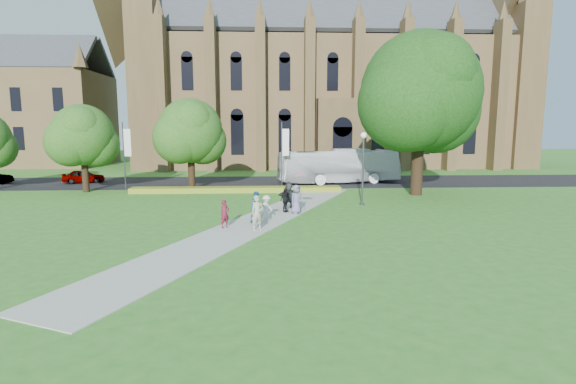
{
  "coord_description": "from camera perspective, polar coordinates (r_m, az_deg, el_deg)",
  "views": [
    {
      "loc": [
        0.51,
        -25.26,
        5.75
      ],
      "look_at": [
        1.91,
        2.41,
        1.6
      ],
      "focal_mm": 28.0,
      "sensor_mm": 36.0,
      "label": 1
    }
  ],
  "objects": [
    {
      "name": "tour_coach",
      "position": [
        44.78,
        6.5,
        3.29
      ],
      "size": [
        12.46,
        5.21,
        3.38
      ],
      "primitive_type": "imported",
      "rotation": [
        0.0,
        0.0,
        1.77
      ],
      "color": "silver",
      "rests_on": "road"
    },
    {
      "name": "pedestrian_6",
      "position": [
        24.55,
        -3.91,
        -2.65
      ],
      "size": [
        0.83,
        0.7,
        1.92
      ],
      "primitive_type": "imported",
      "rotation": [
        0.0,
        0.0,
        0.4
      ],
      "color": "#A9A28D",
      "rests_on": "footpath"
    },
    {
      "name": "ground",
      "position": [
        25.91,
        -3.97,
        -4.32
      ],
      "size": [
        160.0,
        160.0,
        0.0
      ],
      "primitive_type": "plane",
      "color": "#2E6B20",
      "rests_on": "ground"
    },
    {
      "name": "large_tree",
      "position": [
        38.44,
        16.44,
        12.08
      ],
      "size": [
        9.6,
        9.6,
        13.2
      ],
      "color": "#332114",
      "rests_on": "ground"
    },
    {
      "name": "pedestrian_4",
      "position": [
        29.03,
        1.08,
        -0.93
      ],
      "size": [
        1.09,
        1.05,
        1.89
      ],
      "primitive_type": "imported",
      "rotation": [
        0.0,
        0.0,
        0.7
      ],
      "color": "slate",
      "rests_on": "footpath"
    },
    {
      "name": "cathedral",
      "position": [
        66.07,
        5.56,
        14.77
      ],
      "size": [
        52.6,
        18.25,
        28.0
      ],
      "color": "brown",
      "rests_on": "ground"
    },
    {
      "name": "banner_pole_1",
      "position": [
        42.38,
        -19.98,
        4.82
      ],
      "size": [
        0.7,
        0.1,
        6.0
      ],
      "color": "#38383D",
      "rests_on": "ground"
    },
    {
      "name": "pedestrian_5",
      "position": [
        30.79,
        0.11,
        -0.41
      ],
      "size": [
        1.8,
        1.17,
        1.86
      ],
      "primitive_type": "imported",
      "rotation": [
        0.0,
        0.0,
        0.39
      ],
      "color": "#272A2F",
      "rests_on": "footpath"
    },
    {
      "name": "pedestrian_1",
      "position": [
        26.43,
        -3.94,
        -1.94
      ],
      "size": [
        1.13,
        1.06,
        1.85
      ],
      "primitive_type": "imported",
      "rotation": [
        0.0,
        0.0,
        0.54
      ],
      "color": "navy",
      "rests_on": "footpath"
    },
    {
      "name": "pedestrian_0",
      "position": [
        25.32,
        -8.04,
        -2.77
      ],
      "size": [
        0.69,
        0.65,
        1.58
      ],
      "primitive_type": "imported",
      "rotation": [
        0.0,
        0.0,
        0.63
      ],
      "color": "maroon",
      "rests_on": "footpath"
    },
    {
      "name": "parasol",
      "position": [
        28.96,
        1.43,
        1.66
      ],
      "size": [
        1.04,
        1.04,
        0.73
      ],
      "primitive_type": "imported",
      "rotation": [
        0.0,
        0.0,
        -0.29
      ],
      "color": "#E4A6A1",
      "rests_on": "pedestrian_4"
    },
    {
      "name": "pedestrian_2",
      "position": [
        27.04,
        -2.76,
        -2.03
      ],
      "size": [
        1.07,
        1.12,
        1.53
      ],
      "primitive_type": "imported",
      "rotation": [
        0.0,
        0.0,
        0.88
      ],
      "color": "silver",
      "rests_on": "footpath"
    },
    {
      "name": "streetlamp",
      "position": [
        32.61,
        9.51,
        4.09
      ],
      "size": [
        0.44,
        0.44,
        5.24
      ],
      "color": "#38383D",
      "rests_on": "ground"
    },
    {
      "name": "street_tree_0",
      "position": [
        42.22,
        -24.63,
        6.56
      ],
      "size": [
        5.2,
        5.2,
        7.5
      ],
      "color": "#332114",
      "rests_on": "ground"
    },
    {
      "name": "car_0",
      "position": [
        49.09,
        -24.53,
        1.83
      ],
      "size": [
        4.2,
        2.65,
        1.33
      ],
      "primitive_type": "imported",
      "rotation": [
        0.0,
        0.0,
        1.87
      ],
      "color": "gray",
      "rests_on": "road"
    },
    {
      "name": "street_tree_1",
      "position": [
        40.29,
        -12.31,
        7.58
      ],
      "size": [
        5.6,
        5.6,
        8.05
      ],
      "color": "#332114",
      "rests_on": "ground"
    },
    {
      "name": "flower_hedge",
      "position": [
        38.93,
        -6.57,
        0.3
      ],
      "size": [
        18.0,
        1.4,
        0.45
      ],
      "primitive_type": "cube",
      "color": "gold",
      "rests_on": "ground"
    },
    {
      "name": "banner_pole_0",
      "position": [
        40.56,
        -0.63,
        5.18
      ],
      "size": [
        0.7,
        0.1,
        6.0
      ],
      "color": "#38383D",
      "rests_on": "ground"
    },
    {
      "name": "footpath",
      "position": [
        26.88,
        -3.93,
        -3.81
      ],
      "size": [
        15.58,
        28.54,
        0.04
      ],
      "primitive_type": "cube",
      "rotation": [
        0.0,
        0.0,
        -0.44
      ],
      "color": "#B2B2A8",
      "rests_on": "ground"
    },
    {
      "name": "building_west",
      "position": [
        75.67,
        -30.54,
        9.98
      ],
      "size": [
        22.0,
        14.0,
        18.3
      ],
      "color": "brown",
      "rests_on": "ground"
    },
    {
      "name": "pedestrian_3",
      "position": [
        29.6,
        -0.36,
        -1.04
      ],
      "size": [
        0.89,
        0.97,
        1.59
      ],
      "primitive_type": "imported",
      "rotation": [
        0.0,
        0.0,
        0.89
      ],
      "color": "black",
      "rests_on": "footpath"
    },
    {
      "name": "road",
      "position": [
        45.62,
        -3.52,
        1.27
      ],
      "size": [
        160.0,
        10.0,
        0.02
      ],
      "primitive_type": "cube",
      "color": "black",
      "rests_on": "ground"
    }
  ]
}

